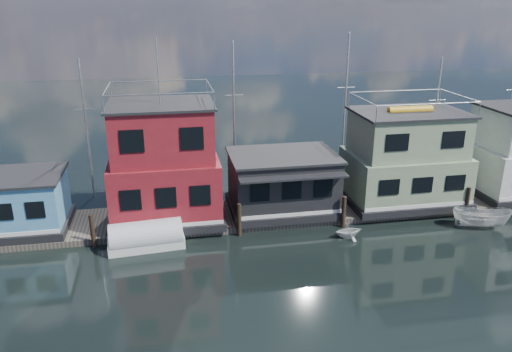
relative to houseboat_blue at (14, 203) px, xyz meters
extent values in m
plane|color=black|center=(18.00, -12.00, -2.21)|extent=(160.00, 160.00, 0.00)
cube|color=#595147|center=(18.00, 0.00, -2.01)|extent=(48.00, 5.00, 0.40)
cube|color=black|center=(0.00, 0.00, -1.56)|extent=(6.40, 4.90, 0.50)
cube|color=#5598C7|center=(0.00, 0.00, 0.19)|extent=(6.00, 4.50, 3.00)
cube|color=black|center=(0.00, 0.00, 1.77)|extent=(6.30, 4.80, 0.16)
cube|color=black|center=(9.50, 0.00, -1.56)|extent=(7.40, 5.90, 0.50)
cube|color=maroon|center=(9.50, 0.00, 0.57)|extent=(7.00, 5.50, 3.74)
cube|color=maroon|center=(9.50, 0.00, 4.17)|extent=(6.30, 4.95, 3.46)
cube|color=black|center=(9.50, 0.00, 5.97)|extent=(6.65, 5.23, 0.16)
cylinder|color=silver|center=(9.50, 0.00, 8.05)|extent=(0.08, 0.08, 4.00)
cube|color=black|center=(17.50, 0.00, -1.56)|extent=(7.40, 5.40, 0.50)
cube|color=black|center=(17.50, 0.00, 0.39)|extent=(7.00, 5.00, 3.40)
cube|color=black|center=(17.50, 0.00, 2.17)|extent=(7.30, 5.30, 0.16)
cube|color=black|center=(17.50, -2.80, 1.58)|extent=(7.00, 1.20, 0.12)
cube|color=black|center=(26.50, 0.00, -1.56)|extent=(8.40, 5.90, 0.50)
cube|color=gray|center=(26.50, 0.00, 0.25)|extent=(8.00, 5.50, 3.12)
cube|color=gray|center=(26.50, 0.00, 3.25)|extent=(7.20, 4.95, 2.88)
cube|color=black|center=(26.50, 0.00, 4.77)|extent=(7.60, 5.23, 0.16)
cylinder|color=gold|center=(26.50, 0.00, 4.94)|extent=(3.20, 0.56, 0.56)
cylinder|color=#2D2116|center=(5.00, -2.80, -1.11)|extent=(0.28, 0.28, 2.20)
cylinder|color=#2D2116|center=(14.00, -2.80, -1.11)|extent=(0.28, 0.28, 2.20)
cylinder|color=#2D2116|center=(21.00, -2.80, -1.11)|extent=(0.28, 0.28, 2.20)
cylinder|color=#2D2116|center=(30.00, -2.80, -1.11)|extent=(0.28, 0.28, 2.20)
cylinder|color=silver|center=(4.00, 6.00, 3.04)|extent=(0.16, 0.16, 10.50)
cylinder|color=silver|center=(4.00, 6.00, 4.62)|extent=(1.40, 0.06, 0.06)
cylinder|color=silver|center=(15.00, 6.00, 3.54)|extent=(0.16, 0.16, 11.50)
cylinder|color=silver|center=(15.00, 6.00, 5.27)|extent=(1.40, 0.06, 0.06)
cylinder|color=silver|center=(24.00, 6.00, 3.79)|extent=(0.16, 0.16, 12.00)
cylinder|color=silver|center=(24.00, 6.00, 5.59)|extent=(1.40, 0.06, 0.06)
cylinder|color=silver|center=(32.00, 6.00, 2.79)|extent=(0.16, 0.16, 10.00)
cylinder|color=silver|center=(32.00, 6.00, 4.29)|extent=(1.40, 0.06, 0.06)
cylinder|color=silver|center=(39.00, 6.00, 3.29)|extent=(0.16, 0.16, 11.00)
imported|color=silver|center=(29.99, -4.59, -1.48)|extent=(4.00, 2.73, 1.45)
imported|color=silver|center=(20.78, -4.35, -1.72)|extent=(1.97, 1.74, 0.97)
cube|color=silver|center=(8.15, -3.36, -1.83)|extent=(4.68, 2.13, 0.76)
cylinder|color=silver|center=(8.15, -3.36, -1.39)|extent=(4.48, 2.22, 1.84)
camera|label=1|loc=(9.73, -31.52, 12.21)|focal=35.00mm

